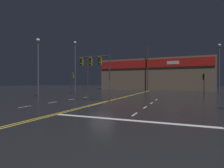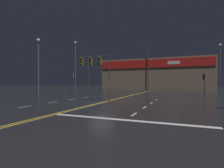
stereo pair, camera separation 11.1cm
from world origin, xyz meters
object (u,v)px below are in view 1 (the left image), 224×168
traffic_signal_corner_northwest (72,78)px  traffic_signal_corner_northeast (204,80)px  traffic_signal_median (95,64)px  streetlight_far_right (75,61)px  streetlight_near_right (38,59)px  streetlight_median_approach (219,62)px

traffic_signal_corner_northwest → traffic_signal_corner_northeast: (21.89, -0.13, -0.36)m
traffic_signal_median → traffic_signal_corner_northeast: (12.45, 8.82, -1.75)m
traffic_signal_corner_northeast → streetlight_far_right: streetlight_far_right is taller
traffic_signal_corner_northeast → streetlight_near_right: size_ratio=0.40×
traffic_signal_corner_northwest → streetlight_near_right: size_ratio=0.45×
streetlight_median_approach → streetlight_far_right: bearing=-166.2°
traffic_signal_corner_northwest → streetlight_near_right: (-1.32, -6.94, 2.79)m
traffic_signal_median → traffic_signal_corner_northeast: traffic_signal_median is taller
streetlight_far_right → traffic_signal_corner_northwest: bearing=-63.3°
streetlight_near_right → traffic_signal_median: bearing=-10.6°
streetlight_near_right → streetlight_far_right: size_ratio=0.82×
traffic_signal_median → streetlight_near_right: 11.03m
traffic_signal_corner_northeast → streetlight_median_approach: bearing=71.3°
traffic_signal_corner_northwest → streetlight_far_right: bearing=116.7°
traffic_signal_corner_northeast → traffic_signal_median: bearing=-144.7°
traffic_signal_median → traffic_signal_corner_northwest: bearing=136.5°
streetlight_median_approach → traffic_signal_median: bearing=-129.3°
traffic_signal_corner_northeast → streetlight_median_approach: streetlight_median_approach is taller
streetlight_median_approach → streetlight_far_right: streetlight_far_right is taller
traffic_signal_median → traffic_signal_corner_northwest: 13.08m
traffic_signal_median → streetlight_far_right: streetlight_far_right is taller
traffic_signal_corner_northwest → traffic_signal_corner_northeast: bearing=-0.3°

